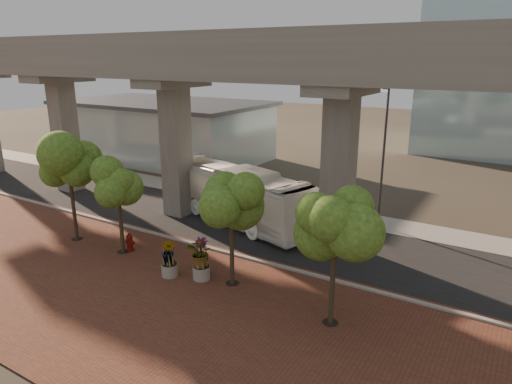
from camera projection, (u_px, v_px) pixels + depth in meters
The scene contains 18 objects.
ground at pixel (232, 239), 28.54m from camera, with size 160.00×160.00×0.00m, color #343026.
brick_plaza at pixel (139, 293), 21.98m from camera, with size 70.00×13.00×0.06m, color brown.
asphalt_road at pixel (249, 229), 30.17m from camera, with size 90.00×8.00×0.04m, color black.
curb_strip at pixel (213, 249), 26.88m from camera, with size 70.00×0.25×0.16m, color gray.
far_sidewalk at pixel (288, 206), 34.67m from camera, with size 90.00×3.00×0.06m, color gray.
transit_viaduct at pixel (249, 119), 28.09m from camera, with size 72.00×5.60×12.40m.
station_pavilion at pixel (164, 129), 50.67m from camera, with size 23.00×13.00×6.30m.
transit_bus at pixel (234, 194), 31.34m from camera, with size 3.17×13.52×3.77m, color white.
fire_hydrant at pixel (130, 242), 26.60m from camera, with size 0.55×0.49×1.09m.
planter_front at pixel (201, 255), 22.99m from camera, with size 1.97×1.97×2.17m.
planter_right at pixel (200, 254), 23.24m from camera, with size 1.98×1.98×2.11m.
planter_left at pixel (169, 254), 23.33m from camera, with size 1.87×1.87×2.06m.
street_tree_far_west at pixel (68, 165), 27.07m from camera, with size 3.97×3.97×6.57m.
street_tree_near_west at pixel (117, 183), 25.39m from camera, with size 3.44×3.44×5.76m.
street_tree_near_east at pixel (231, 196), 21.57m from camera, with size 4.12×4.12×6.49m.
street_tree_far_east at pixel (335, 231), 18.31m from camera, with size 3.69×3.69×5.91m.
streetlamp_west at pixel (180, 141), 37.79m from camera, with size 0.36×1.05×7.23m.
streetlamp_east at pixel (383, 148), 29.05m from camera, with size 0.46×1.33×9.19m.
Camera 1 is at (15.03, -21.87, 11.00)m, focal length 32.00 mm.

